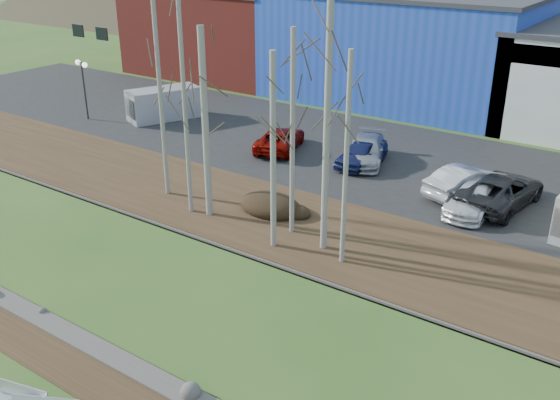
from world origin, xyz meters
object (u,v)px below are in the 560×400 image
Objects in this scene: bench_intact at (19,400)px; van_grey at (161,104)px; street_lamp at (83,74)px; car_4 at (501,190)px; car_2 at (362,153)px; car_3 at (466,181)px; car_1 at (366,150)px; car_5 at (474,198)px; car_0 at (280,139)px.

bench_intact is 29.36m from van_grey.
street_lamp is 0.73× the size of car_4.
van_grey reaches higher than car_2.
car_4 is 1.06× the size of van_grey.
bench_intact is 22.84m from car_3.
car_2 reaches higher than bench_intact.
bench_intact is 0.37× the size of car_1.
car_4 is (1.81, -0.20, 0.01)m from car_3.
car_5 is at bearing 17.28° from street_lamp.
car_3 is 1.87m from car_5.
car_5 is (7.45, -2.55, -0.05)m from car_2.
car_4 reaches higher than car_5.
car_3 reaches higher than bench_intact.
car_5 is at bearing 59.73° from bench_intact.
street_lamp is 20.94m from car_1.
bench_intact is 23.89m from car_1.
car_5 is (-0.84, -1.39, -0.11)m from car_4.
car_2 is at bearing 159.68° from car_5.
bench_intact is at bearing 80.24° from car_4.
street_lamp is 27.17m from car_3.
car_5 is (7.47, -3.14, -0.04)m from car_1.
car_3 is 0.83× the size of car_4.
car_4 is at bearing 20.03° from street_lamp.
car_5 is at bearing 66.44° from car_4.
car_0 is at bearing 19.12° from car_3.
bench_intact is at bearing -107.57° from car_5.
van_grey is at bearing 171.87° from car_5.
car_4 is at bearing 158.33° from car_0.
car_2 is at bearing 22.21° from van_grey.
street_lamp reaches higher than car_0.
car_4 reaches higher than car_2.
van_grey is (-23.63, 2.76, 0.41)m from car_5.
street_lamp is 5.72m from van_grey.
car_1 is at bearing -4.54° from car_4.
car_5 is at bearing 16.30° from van_grey.
van_grey is at bearing 112.80° from bench_intact.
car_3 reaches higher than car_5.
car_0 is (-6.91, 22.81, 0.37)m from bench_intact.
van_grey is at bearing 160.74° from car_1.
car_2 reaches higher than car_1.
car_3 is 1.82m from car_4.
car_5 reaches higher than car_0.
street_lamp is at bearing -9.62° from car_0.
street_lamp is 15.50m from car_0.
car_1 reaches higher than car_5.
car_4 is at bearing -164.59° from car_3.
car_4 is (8.31, -1.75, 0.07)m from car_1.
car_4 is at bearing 19.77° from van_grey.
car_1 is 16.16m from van_grey.
car_3 is 22.68m from van_grey.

